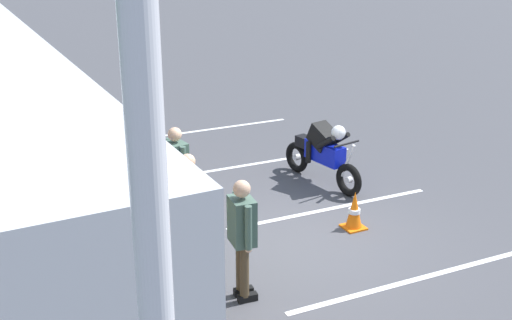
{
  "coord_description": "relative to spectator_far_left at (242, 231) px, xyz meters",
  "views": [
    {
      "loc": [
        -7.93,
        4.53,
        4.71
      ],
      "look_at": [
        0.75,
        0.29,
        1.1
      ],
      "focal_mm": 46.14,
      "sensor_mm": 36.0,
      "label": 1
    }
  ],
  "objects": [
    {
      "name": "bay_line_e",
      "position": [
        6.87,
        -2.53,
        -0.98
      ],
      "size": [
        0.18,
        3.51,
        0.01
      ],
      "color": "white",
      "rests_on": "ground_plane"
    },
    {
      "name": "bay_line_c",
      "position": [
        1.87,
        -2.53,
        -0.98
      ],
      "size": [
        0.19,
        3.84,
        0.01
      ],
      "color": "white",
      "rests_on": "ground_plane"
    },
    {
      "name": "bay_line_d",
      "position": [
        4.37,
        -2.53,
        -0.98
      ],
      "size": [
        0.19,
        3.94,
        0.01
      ],
      "color": "white",
      "rests_on": "ground_plane"
    },
    {
      "name": "spectator_left",
      "position": [
        1.2,
        0.26,
        0.0
      ],
      "size": [
        0.57,
        0.32,
        1.66
      ],
      "color": "black",
      "rests_on": "ground_plane"
    },
    {
      "name": "parked_motorcycle_silver",
      "position": [
        1.69,
        0.89,
        -0.5
      ],
      "size": [
        2.05,
        0.58,
        0.99
      ],
      "color": "black",
      "rests_on": "ground_plane"
    },
    {
      "name": "bay_line_b",
      "position": [
        -0.63,
        -2.53,
        -0.98
      ],
      "size": [
        0.2,
        4.4,
        0.01
      ],
      "color": "white",
      "rests_on": "ground_plane"
    },
    {
      "name": "spectator_right",
      "position": [
        3.6,
        0.19,
        0.03
      ],
      "size": [
        0.58,
        0.37,
        1.7
      ],
      "color": "black",
      "rests_on": "ground_plane"
    },
    {
      "name": "traffic_cone",
      "position": [
        1.09,
        -2.47,
        -0.68
      ],
      "size": [
        0.34,
        0.34,
        0.63
      ],
      "color": "orange",
      "rests_on": "ground_plane"
    },
    {
      "name": "spectator_far_left",
      "position": [
        0.0,
        0.0,
        0.0
      ],
      "size": [
        0.58,
        0.34,
        1.67
      ],
      "color": "#473823",
      "rests_on": "ground_plane"
    },
    {
      "name": "ground_plane",
      "position": [
        1.18,
        -1.42,
        -0.98
      ],
      "size": [
        80.0,
        80.0,
        0.0
      ],
      "primitive_type": "plane",
      "color": "#424247"
    },
    {
      "name": "stunt_motorcycle",
      "position": [
        2.91,
        -2.99,
        -0.37
      ],
      "size": [
        2.04,
        0.66,
        1.23
      ],
      "color": "black",
      "rests_on": "ground_plane"
    },
    {
      "name": "spectator_centre",
      "position": [
        2.41,
        0.02,
        -0.0
      ],
      "size": [
        0.58,
        0.35,
        1.66
      ],
      "color": "black",
      "rests_on": "ground_plane"
    }
  ]
}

